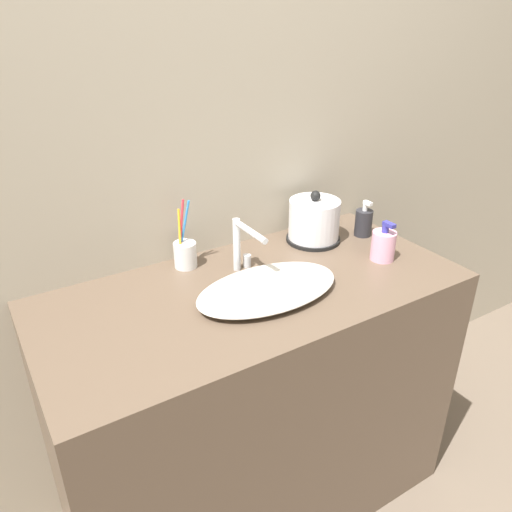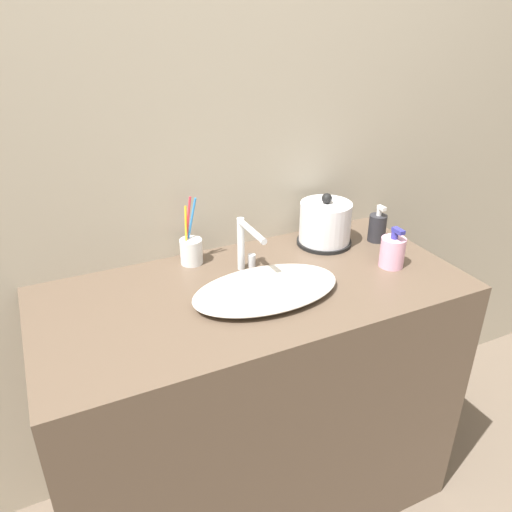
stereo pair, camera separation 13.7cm
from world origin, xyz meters
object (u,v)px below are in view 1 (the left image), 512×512
(faucet, at_px, (243,243))
(lotion_bottle, at_px, (364,222))
(toothbrush_cup, at_px, (185,253))
(shampoo_bottle, at_px, (383,245))
(electric_kettle, at_px, (314,222))

(faucet, xyz_separation_m, lotion_bottle, (0.49, 0.01, -0.05))
(toothbrush_cup, bearing_deg, shampoo_bottle, -27.26)
(faucet, relative_size, shampoo_bottle, 1.30)
(shampoo_bottle, bearing_deg, toothbrush_cup, 152.74)
(toothbrush_cup, bearing_deg, faucet, -44.61)
(electric_kettle, bearing_deg, lotion_bottle, -17.76)
(electric_kettle, distance_m, lotion_bottle, 0.18)
(lotion_bottle, bearing_deg, toothbrush_cup, 169.76)
(toothbrush_cup, bearing_deg, lotion_bottle, -10.24)
(lotion_bottle, bearing_deg, faucet, -178.29)
(electric_kettle, bearing_deg, faucet, -167.56)
(faucet, height_order, lotion_bottle, faucet)
(shampoo_bottle, bearing_deg, electric_kettle, 113.81)
(lotion_bottle, distance_m, shampoo_bottle, 0.18)
(toothbrush_cup, xyz_separation_m, shampoo_bottle, (0.54, -0.28, 0.00))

